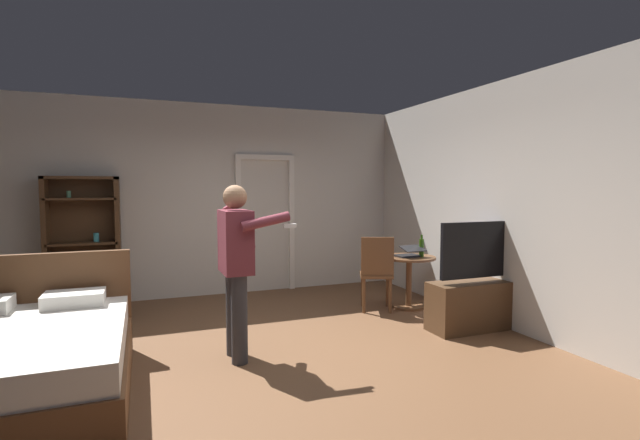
{
  "coord_description": "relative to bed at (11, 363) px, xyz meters",
  "views": [
    {
      "loc": [
        -1.04,
        -4.16,
        1.63
      ],
      "look_at": [
        0.71,
        0.34,
        1.29
      ],
      "focal_mm": 25.7,
      "sensor_mm": 36.0,
      "label": 1
    }
  ],
  "objects": [
    {
      "name": "ground_plane",
      "position": [
        2.0,
        0.17,
        -0.3
      ],
      "size": [
        6.3,
        6.3,
        0.0
      ],
      "primitive_type": "plane",
      "color": "brown"
    },
    {
      "name": "wall_back",
      "position": [
        2.0,
        3.05,
        1.13
      ],
      "size": [
        5.96,
        0.12,
        2.87
      ],
      "primitive_type": "cube",
      "color": "beige",
      "rests_on": "ground_plane"
    },
    {
      "name": "wall_right",
      "position": [
        4.92,
        0.17,
        1.13
      ],
      "size": [
        0.12,
        5.89,
        2.87
      ],
      "primitive_type": "cube",
      "color": "beige",
      "rests_on": "ground_plane"
    },
    {
      "name": "doorway_frame",
      "position": [
        2.75,
        2.97,
        0.92
      ],
      "size": [
        0.93,
        0.08,
        2.13
      ],
      "color": "white",
      "rests_on": "ground_plane"
    },
    {
      "name": "bed",
      "position": [
        0.0,
        0.0,
        0.0
      ],
      "size": [
        1.66,
        1.96,
        1.02
      ],
      "color": "brown",
      "rests_on": "ground_plane"
    },
    {
      "name": "bookshelf",
      "position": [
        0.21,
        2.83,
        0.66
      ],
      "size": [
        0.92,
        0.32,
        1.77
      ],
      "color": "#4C331E",
      "rests_on": "ground_plane"
    },
    {
      "name": "tv_flatscreen",
      "position": [
        4.56,
        0.19,
        0.06
      ],
      "size": [
        1.24,
        0.4,
        1.24
      ],
      "color": "#4C331E",
      "rests_on": "ground_plane"
    },
    {
      "name": "side_table",
      "position": [
        4.29,
        1.27,
        0.17
      ],
      "size": [
        0.71,
        0.71,
        0.7
      ],
      "color": "brown",
      "rests_on": "ground_plane"
    },
    {
      "name": "laptop",
      "position": [
        4.27,
        1.23,
        0.45
      ],
      "size": [
        0.35,
        0.35,
        0.16
      ],
      "color": "black",
      "rests_on": "side_table"
    },
    {
      "name": "bottle_on_table",
      "position": [
        4.43,
        1.19,
        0.52
      ],
      "size": [
        0.06,
        0.06,
        0.3
      ],
      "color": "#2E580F",
      "rests_on": "side_table"
    },
    {
      "name": "wooden_chair",
      "position": [
        3.8,
        1.27,
        0.24
      ],
      "size": [
        0.55,
        0.55,
        0.99
      ],
      "color": "brown",
      "rests_on": "ground_plane"
    },
    {
      "name": "person_blue_shirt",
      "position": [
        1.78,
        0.27,
        0.65
      ],
      "size": [
        0.65,
        0.58,
        1.65
      ],
      "color": "#333338",
      "rests_on": "ground_plane"
    },
    {
      "name": "suitcase_dark",
      "position": [
        0.51,
        2.05,
        -0.08
      ],
      "size": [
        0.52,
        0.37,
        0.45
      ],
      "primitive_type": "cube",
      "rotation": [
        0.0,
        0.0,
        -0.16
      ],
      "color": "#1E2D38",
      "rests_on": "ground_plane"
    }
  ]
}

